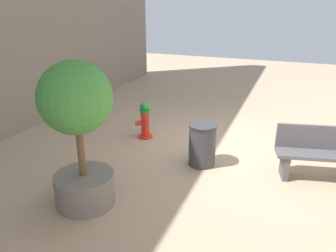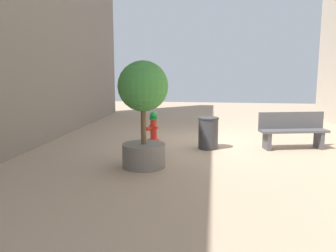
{
  "view_description": "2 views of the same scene",
  "coord_description": "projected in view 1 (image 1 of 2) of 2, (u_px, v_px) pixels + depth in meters",
  "views": [
    {
      "loc": [
        -1.44,
        6.33,
        2.99
      ],
      "look_at": [
        0.57,
        1.26,
        0.87
      ],
      "focal_mm": 34.8,
      "sensor_mm": 36.0,
      "label": 1
    },
    {
      "loc": [
        -0.09,
        9.95,
        2.1
      ],
      "look_at": [
        1.0,
        1.54,
        0.7
      ],
      "focal_mm": 37.78,
      "sensor_mm": 36.0,
      "label": 2
    }
  ],
  "objects": [
    {
      "name": "ground_plane",
      "position": [
        214.0,
        148.0,
        7.06
      ],
      "size": [
        23.4,
        23.4,
        0.0
      ],
      "primitive_type": "plane",
      "color": "tan"
    },
    {
      "name": "fire_hydrant",
      "position": [
        145.0,
        120.0,
        7.44
      ],
      "size": [
        0.37,
        0.38,
        0.85
      ],
      "color": "red",
      "rests_on": "ground_plane"
    },
    {
      "name": "bench_near",
      "position": [
        328.0,
        152.0,
        5.69
      ],
      "size": [
        1.81,
        0.81,
        0.95
      ],
      "color": "#4C4C51",
      "rests_on": "ground_plane"
    },
    {
      "name": "planter_tree",
      "position": [
        78.0,
        124.0,
        4.67
      ],
      "size": [
        1.05,
        1.05,
        2.25
      ],
      "color": "slate",
      "rests_on": "ground_plane"
    },
    {
      "name": "trash_bin",
      "position": [
        202.0,
        145.0,
        6.21
      ],
      "size": [
        0.54,
        0.54,
        0.82
      ],
      "color": "#38383D",
      "rests_on": "ground_plane"
    }
  ]
}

